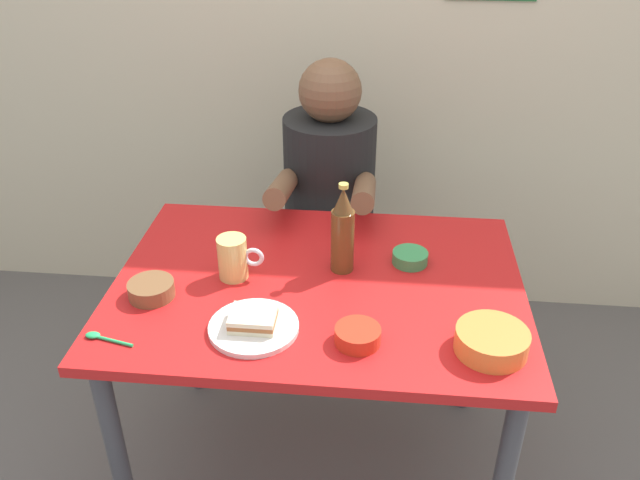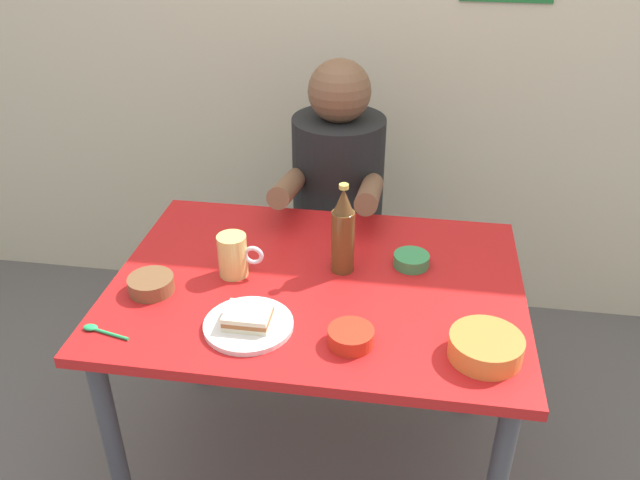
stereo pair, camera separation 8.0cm
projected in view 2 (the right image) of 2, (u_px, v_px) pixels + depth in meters
name	position (u px, v px, depth m)	size (l,w,h in m)	color
ground_plane	(318.00, 467.00, 2.14)	(6.00, 6.00, 0.00)	#59544F
dining_table	(317.00, 309.00, 1.81)	(1.10, 0.80, 0.74)	red
stool	(337.00, 273.00, 2.50)	(0.34, 0.34, 0.45)	#4C4C51
person_seated	(338.00, 175.00, 2.27)	(0.33, 0.56, 0.72)	black
plate_orange	(248.00, 325.00, 1.58)	(0.22, 0.22, 0.01)	silver
sandwich	(248.00, 317.00, 1.57)	(0.11, 0.09, 0.04)	beige
beer_mug	(233.00, 256.00, 1.76)	(0.13, 0.08, 0.12)	#D1BC66
beer_bottle	(343.00, 232.00, 1.75)	(0.06, 0.06, 0.26)	#593819
soup_bowl_orange	(486.00, 346.00, 1.48)	(0.17, 0.17, 0.05)	orange
sauce_bowl_chili	(351.00, 336.00, 1.52)	(0.11, 0.11, 0.04)	red
condiment_bowl_brown	(151.00, 284.00, 1.71)	(0.12, 0.12, 0.04)	brown
dip_bowl_green	(411.00, 260.00, 1.82)	(0.10, 0.10, 0.03)	#388C4C
spoon	(98.00, 330.00, 1.57)	(0.13, 0.04, 0.01)	#26A559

